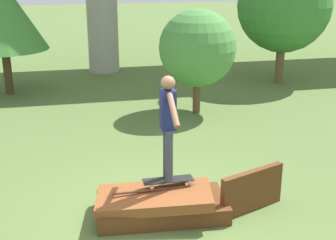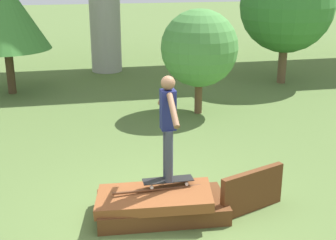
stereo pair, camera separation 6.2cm
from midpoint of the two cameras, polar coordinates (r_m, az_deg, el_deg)
ground_plane at (r=7.61m, az=-0.51°, el=-11.45°), size 80.00×80.00×0.00m
scrap_pile at (r=7.48m, az=-0.82°, el=-10.22°), size 2.14×1.22×0.48m
scrap_plank_loose at (r=7.69m, az=10.45°, el=-8.50°), size 1.18×0.54×0.70m
skateboard at (r=7.43m, az=0.24°, el=-7.34°), size 0.80×0.23×0.09m
skater at (r=7.06m, az=0.25°, el=-0.11°), size 0.22×1.24×1.67m
tree_behind_left at (r=12.10m, az=4.00°, el=8.72°), size 1.99×1.99×2.73m
tree_behind_right at (r=14.72m, az=-19.27°, el=12.29°), size 2.58×2.58×3.53m
tree_mid_back at (r=15.71m, az=14.41°, el=13.36°), size 2.98×2.98×4.01m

